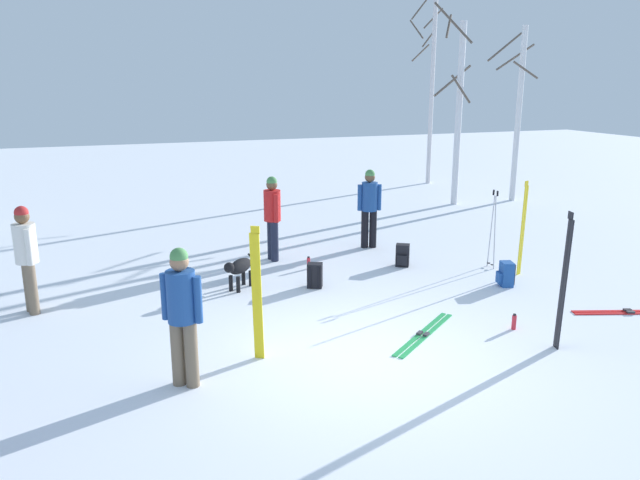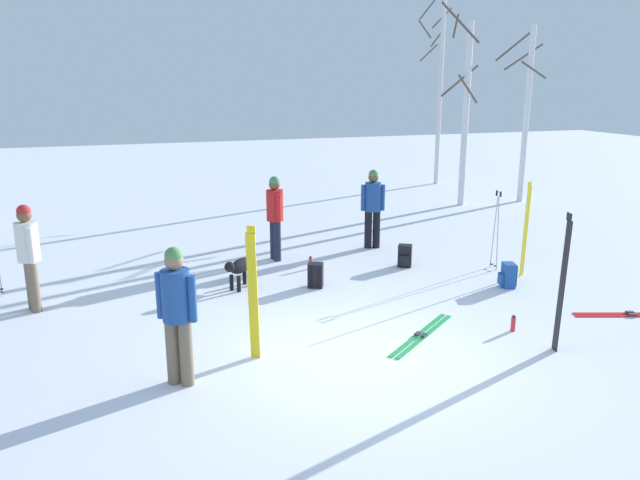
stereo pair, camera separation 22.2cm
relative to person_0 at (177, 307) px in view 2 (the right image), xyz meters
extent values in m
plane|color=white|center=(2.27, 0.00, -0.98)|extent=(60.00, 60.00, 0.00)
cylinder|color=#72604C|center=(-0.07, 0.05, -0.57)|extent=(0.16, 0.16, 0.82)
cylinder|color=#72604C|center=(0.07, -0.05, -0.57)|extent=(0.16, 0.16, 0.82)
cylinder|color=#1E478C|center=(0.00, 0.00, 0.15)|extent=(0.34, 0.34, 0.62)
sphere|color=#997051|center=(0.00, 0.00, 0.57)|extent=(0.22, 0.22, 0.22)
sphere|color=#4C8C4C|center=(0.00, 0.00, 0.63)|extent=(0.21, 0.21, 0.21)
cylinder|color=#1E478C|center=(-0.17, 0.12, 0.13)|extent=(0.10, 0.10, 0.56)
cylinder|color=#1E478C|center=(0.17, -0.12, 0.13)|extent=(0.10, 0.10, 0.56)
cylinder|color=black|center=(4.62, 5.01, -0.57)|extent=(0.16, 0.16, 0.82)
cylinder|color=black|center=(4.79, 4.97, -0.57)|extent=(0.16, 0.16, 0.82)
cylinder|color=#1E478C|center=(4.71, 4.99, 0.15)|extent=(0.34, 0.34, 0.62)
sphere|color=brown|center=(4.71, 4.99, 0.57)|extent=(0.22, 0.22, 0.22)
sphere|color=#4C8C4C|center=(4.71, 4.99, 0.63)|extent=(0.21, 0.21, 0.21)
cylinder|color=#1E478C|center=(4.50, 5.04, 0.13)|extent=(0.10, 0.10, 0.56)
cylinder|color=#1E478C|center=(4.91, 4.94, 0.13)|extent=(0.10, 0.10, 0.56)
cylinder|color=#1E2338|center=(2.48, 4.69, -0.57)|extent=(0.16, 0.16, 0.82)
cylinder|color=#1E2338|center=(2.46, 4.87, -0.57)|extent=(0.16, 0.16, 0.82)
cylinder|color=red|center=(2.47, 4.78, 0.15)|extent=(0.34, 0.34, 0.62)
sphere|color=brown|center=(2.47, 4.78, 0.57)|extent=(0.22, 0.22, 0.22)
sphere|color=#4C8C4C|center=(2.47, 4.78, 0.63)|extent=(0.21, 0.21, 0.21)
cylinder|color=red|center=(2.49, 4.57, 0.13)|extent=(0.10, 0.10, 0.56)
cylinder|color=red|center=(2.45, 4.99, 0.13)|extent=(0.10, 0.10, 0.56)
cylinder|color=#72604C|center=(-1.93, 3.35, -0.57)|extent=(0.16, 0.16, 0.82)
cylinder|color=#72604C|center=(-1.88, 3.18, -0.57)|extent=(0.16, 0.16, 0.82)
cylinder|color=silver|center=(-1.91, 3.27, 0.15)|extent=(0.34, 0.34, 0.62)
sphere|color=brown|center=(-1.91, 3.27, 0.57)|extent=(0.22, 0.22, 0.22)
sphere|color=#B22626|center=(-1.91, 3.27, 0.63)|extent=(0.21, 0.21, 0.21)
cylinder|color=silver|center=(-1.97, 3.47, 0.13)|extent=(0.10, 0.10, 0.56)
cylinder|color=silver|center=(-1.84, 3.07, 0.13)|extent=(0.10, 0.10, 0.56)
ellipsoid|color=black|center=(1.44, 3.26, -0.57)|extent=(0.59, 0.57, 0.26)
sphere|color=black|center=(1.20, 3.03, -0.51)|extent=(0.18, 0.18, 0.18)
ellipsoid|color=black|center=(1.15, 2.99, -0.53)|extent=(0.11, 0.11, 0.06)
cylinder|color=black|center=(1.70, 3.50, -0.49)|extent=(0.17, 0.16, 0.17)
cylinder|color=black|center=(1.35, 3.07, -0.84)|extent=(0.07, 0.07, 0.28)
cylinder|color=black|center=(1.25, 3.18, -0.84)|extent=(0.07, 0.07, 0.28)
cylinder|color=black|center=(1.64, 3.33, -0.84)|extent=(0.07, 0.07, 0.28)
cylinder|color=black|center=(1.53, 3.45, -0.84)|extent=(0.07, 0.07, 0.28)
cube|color=yellow|center=(6.60, 2.26, -0.14)|extent=(0.11, 0.07, 1.69)
cube|color=yellow|center=(6.60, 2.26, 0.75)|extent=(0.06, 0.04, 0.10)
cube|color=yellow|center=(6.55, 2.23, -0.14)|extent=(0.11, 0.07, 1.69)
cube|color=yellow|center=(6.55, 2.23, 0.75)|extent=(0.06, 0.04, 0.10)
cube|color=black|center=(4.92, -0.69, -0.07)|extent=(0.05, 0.14, 1.83)
cube|color=black|center=(4.92, -0.69, 0.88)|extent=(0.03, 0.06, 0.10)
cube|color=black|center=(4.90, -0.75, -0.07)|extent=(0.05, 0.14, 1.83)
cube|color=black|center=(4.90, -0.75, 0.88)|extent=(0.03, 0.06, 0.10)
cube|color=yellow|center=(0.98, 0.44, -0.13)|extent=(0.09, 0.07, 1.71)
cube|color=yellow|center=(0.98, 0.44, 0.76)|extent=(0.06, 0.04, 0.10)
cube|color=yellow|center=(1.03, 0.40, -0.13)|extent=(0.09, 0.07, 1.71)
cube|color=yellow|center=(1.03, 0.40, 0.76)|extent=(0.06, 0.04, 0.10)
cube|color=green|center=(3.42, 0.38, -0.97)|extent=(1.49, 1.17, 0.02)
cube|color=#333338|center=(3.38, 0.35, -0.95)|extent=(0.13, 0.12, 0.03)
cube|color=green|center=(3.48, 0.30, -0.97)|extent=(1.49, 1.17, 0.02)
cube|color=#333338|center=(3.44, 0.27, -0.95)|extent=(0.13, 0.12, 0.03)
cube|color=red|center=(6.98, 0.01, -0.97)|extent=(1.80, 0.67, 0.02)
cube|color=#333338|center=(6.93, 0.02, -0.95)|extent=(0.13, 0.10, 0.03)
cube|color=red|center=(6.95, -0.09, -0.97)|extent=(1.80, 0.67, 0.02)
cube|color=#333338|center=(6.90, -0.07, -0.95)|extent=(0.13, 0.10, 0.03)
cylinder|color=#B2B2BC|center=(6.32, 2.85, -0.27)|extent=(0.02, 0.11, 1.43)
cylinder|color=black|center=(6.32, 2.85, 0.50)|extent=(0.04, 0.04, 0.10)
cylinder|color=black|center=(6.32, 2.85, -0.91)|extent=(0.07, 0.07, 0.01)
cylinder|color=#B2B2BC|center=(6.32, 2.73, -0.27)|extent=(0.02, 0.11, 1.43)
cylinder|color=black|center=(6.32, 2.73, 0.50)|extent=(0.04, 0.04, 0.10)
cylinder|color=black|center=(6.32, 2.73, -0.91)|extent=(0.07, 0.07, 0.01)
cylinder|color=black|center=(-2.54, 4.34, -0.91)|extent=(0.07, 0.07, 0.01)
cylinder|color=black|center=(-2.54, 4.19, -0.91)|extent=(0.07, 0.07, 0.01)
cube|color=black|center=(4.75, 3.48, -0.76)|extent=(0.33, 0.31, 0.44)
cube|color=black|center=(4.68, 3.37, -0.83)|extent=(0.20, 0.15, 0.20)
cube|color=black|center=(4.75, 3.62, -0.76)|extent=(0.04, 0.04, 0.37)
cube|color=black|center=(4.87, 3.54, -0.76)|extent=(0.04, 0.04, 0.37)
cube|color=#1E4C99|center=(5.91, 1.76, -0.76)|extent=(0.27, 0.31, 0.44)
cube|color=#1E4C99|center=(5.79, 1.80, -0.83)|extent=(0.11, 0.20, 0.20)
cube|color=black|center=(6.04, 1.79, -0.76)|extent=(0.03, 0.04, 0.37)
cube|color=black|center=(6.00, 1.66, -0.76)|extent=(0.03, 0.04, 0.37)
cube|color=black|center=(2.68, 2.86, -0.76)|extent=(0.32, 0.30, 0.44)
cube|color=black|center=(2.74, 2.98, -0.83)|extent=(0.20, 0.14, 0.20)
cube|color=black|center=(2.70, 2.73, -0.76)|extent=(0.04, 0.04, 0.37)
cube|color=black|center=(2.57, 2.79, -0.76)|extent=(0.04, 0.04, 0.37)
cylinder|color=red|center=(4.79, 0.05, -0.87)|extent=(0.07, 0.07, 0.22)
cylinder|color=black|center=(4.79, 0.05, -0.75)|extent=(0.04, 0.04, 0.02)
cylinder|color=red|center=(2.94, 3.94, -0.87)|extent=(0.07, 0.07, 0.23)
cylinder|color=black|center=(2.94, 3.94, -0.74)|extent=(0.04, 0.04, 0.02)
cylinder|color=silver|center=(9.10, 8.53, 1.59)|extent=(0.18, 0.18, 5.14)
cylinder|color=brown|center=(8.79, 8.78, 4.02)|extent=(0.57, 0.70, 0.69)
cylinder|color=brown|center=(8.59, 8.25, 4.07)|extent=(0.65, 1.09, 1.13)
cylinder|color=brown|center=(9.17, 9.07, 2.55)|extent=(1.12, 0.21, 0.91)
cylinder|color=brown|center=(8.98, 8.30, 2.33)|extent=(0.55, 0.33, 0.79)
cylinder|color=silver|center=(10.33, 12.19, 2.24)|extent=(0.15, 0.15, 6.45)
cylinder|color=brown|center=(10.44, 12.48, 4.59)|extent=(0.63, 0.27, 0.68)
cylinder|color=brown|center=(10.31, 12.46, 3.98)|extent=(0.59, 0.11, 0.66)
cylinder|color=brown|center=(9.70, 12.29, 4.22)|extent=(0.26, 1.29, 0.70)
cylinder|color=brown|center=(10.21, 12.72, 5.12)|extent=(1.11, 0.30, 1.17)
cylinder|color=brown|center=(10.09, 12.63, 3.48)|extent=(0.94, 0.55, 0.61)
cylinder|color=silver|center=(11.10, 8.45, 1.56)|extent=(0.17, 0.17, 5.08)
cylinder|color=brown|center=(10.94, 9.12, 3.53)|extent=(1.38, 0.38, 0.87)
cylinder|color=brown|center=(10.96, 8.12, 2.85)|extent=(0.71, 0.33, 0.51)
cylinder|color=brown|center=(11.23, 8.98, 3.23)|extent=(1.12, 0.34, 0.78)
camera|label=1|loc=(-0.84, -6.91, 2.59)|focal=34.69mm
camera|label=2|loc=(-0.63, -6.98, 2.59)|focal=34.69mm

